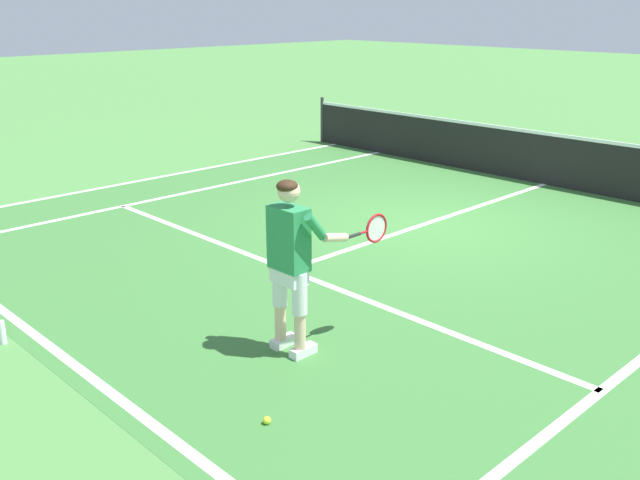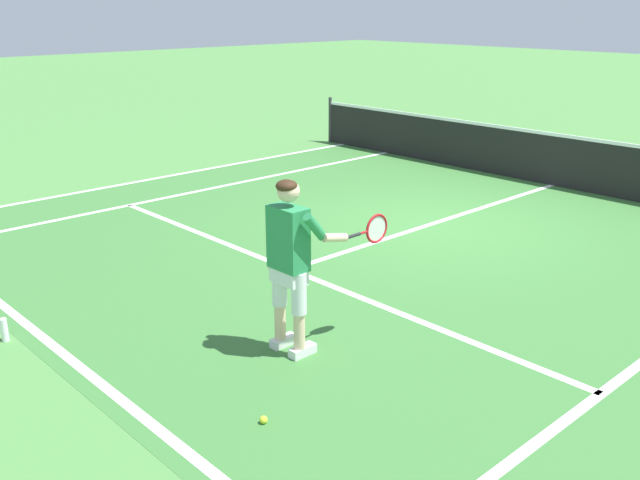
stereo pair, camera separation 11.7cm
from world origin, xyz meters
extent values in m
plane|color=#477F3D|center=(0.00, 0.00, 0.00)|extent=(80.00, 80.00, 0.00)
cube|color=#387033|center=(0.00, -1.20, 0.00)|extent=(10.98, 9.89, 0.00)
cube|color=white|center=(0.00, -5.95, 0.00)|extent=(10.98, 0.10, 0.01)
cube|color=white|center=(0.00, -2.86, 0.00)|extent=(8.23, 0.10, 0.01)
cube|color=white|center=(0.00, 0.34, 0.00)|extent=(0.10, 6.40, 0.01)
cube|color=white|center=(-4.12, -1.20, 0.00)|extent=(0.10, 9.49, 0.01)
cube|color=white|center=(-5.49, -1.20, 0.00)|extent=(0.10, 9.49, 0.01)
cylinder|color=#333338|center=(-5.94, 3.54, 0.54)|extent=(0.08, 0.08, 1.07)
cube|color=black|center=(0.00, 3.54, 0.46)|extent=(11.84, 0.02, 0.91)
cube|color=white|center=(0.00, 3.54, 0.94)|extent=(11.84, 0.03, 0.06)
cube|color=white|center=(1.54, -4.27, 0.04)|extent=(0.11, 0.28, 0.09)
cube|color=white|center=(1.82, -4.27, 0.04)|extent=(0.11, 0.28, 0.09)
cylinder|color=beige|center=(1.54, -4.31, 0.27)|extent=(0.11, 0.11, 0.36)
cylinder|color=silver|center=(1.54, -4.31, 0.66)|extent=(0.14, 0.14, 0.41)
cylinder|color=beige|center=(1.82, -4.31, 0.27)|extent=(0.11, 0.11, 0.36)
cylinder|color=silver|center=(1.82, -4.31, 0.66)|extent=(0.14, 0.14, 0.41)
cube|color=silver|center=(1.68, -4.31, 0.82)|extent=(0.34, 0.20, 0.20)
cube|color=#28844C|center=(1.68, -4.31, 1.16)|extent=(0.38, 0.22, 0.60)
cylinder|color=beige|center=(1.44, -4.31, 1.11)|extent=(0.09, 0.09, 0.62)
cylinder|color=#28844C|center=(1.94, -4.22, 1.31)|extent=(0.09, 0.26, 0.29)
cylinder|color=beige|center=(1.98, -4.01, 1.17)|extent=(0.08, 0.29, 0.14)
sphere|color=beige|center=(1.68, -4.30, 1.60)|extent=(0.21, 0.21, 0.21)
ellipsoid|color=#382314|center=(1.68, -4.32, 1.66)|extent=(0.20, 0.20, 0.12)
cylinder|color=#232326|center=(1.99, -3.79, 1.14)|extent=(0.03, 0.20, 0.03)
cylinder|color=red|center=(1.99, -3.64, 1.14)|extent=(0.02, 0.10, 0.02)
torus|color=red|center=(1.99, -3.46, 1.14)|extent=(0.03, 0.30, 0.30)
cylinder|color=silver|center=(1.99, -3.46, 1.14)|extent=(0.01, 0.25, 0.25)
sphere|color=#CCE02D|center=(2.47, -5.28, 0.03)|extent=(0.07, 0.07, 0.07)
cylinder|color=white|center=(-0.44, -6.24, 0.12)|extent=(0.07, 0.07, 0.24)
camera|label=1|loc=(6.31, -8.40, 3.21)|focal=39.78mm
camera|label=2|loc=(6.39, -8.31, 3.21)|focal=39.78mm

